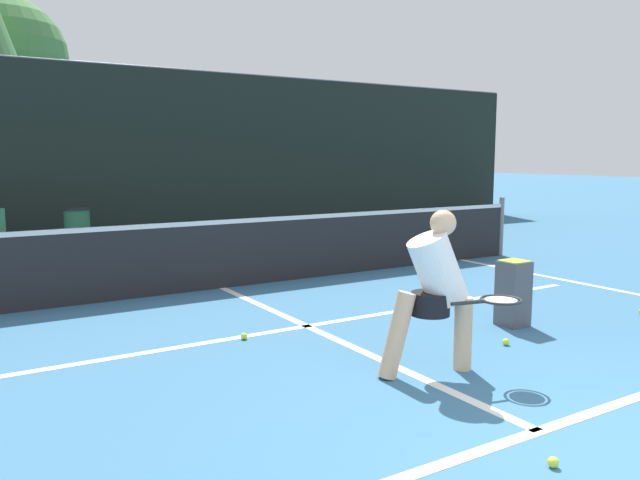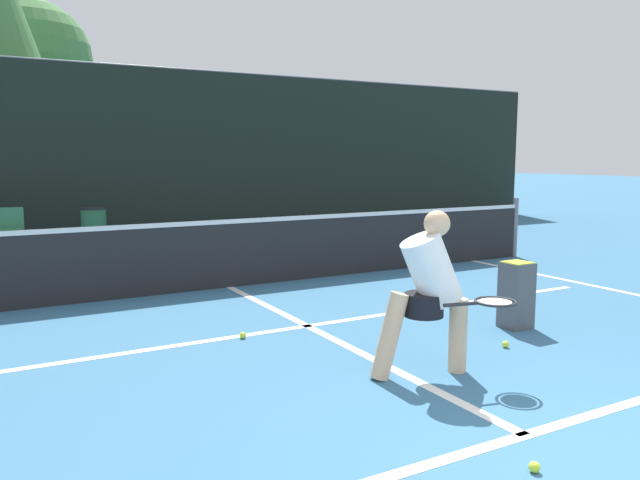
# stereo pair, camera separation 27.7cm
# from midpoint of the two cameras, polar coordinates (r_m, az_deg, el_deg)

# --- Properties ---
(court_baseline_near) EXTENTS (11.00, 0.10, 0.01)m
(court_baseline_near) POSITION_cam_midpoint_polar(r_m,az_deg,el_deg) (4.51, 20.00, -16.43)
(court_baseline_near) COLOR white
(court_baseline_near) RESTS_ON ground
(court_service_line) EXTENTS (8.25, 0.10, 0.01)m
(court_service_line) POSITION_cam_midpoint_polar(r_m,az_deg,el_deg) (6.75, 0.01, -7.87)
(court_service_line) COLOR white
(court_service_line) RESTS_ON ground
(court_center_mark) EXTENTS (0.10, 5.34, 0.01)m
(court_center_mark) POSITION_cam_midpoint_polar(r_m,az_deg,el_deg) (6.45, 1.60, -8.61)
(court_center_mark) COLOR white
(court_center_mark) RESTS_ON ground
(court_sideline_right) EXTENTS (0.10, 6.34, 0.01)m
(court_sideline_right) POSITION_cam_midpoint_polar(r_m,az_deg,el_deg) (9.52, 25.67, -4.05)
(court_sideline_right) COLOR white
(court_sideline_right) RESTS_ON ground
(net) EXTENTS (11.09, 0.09, 1.07)m
(net) POSITION_cam_midpoint_polar(r_m,az_deg,el_deg) (8.69, -7.44, -1.01)
(net) COLOR slate
(net) RESTS_ON ground
(fence_back) EXTENTS (24.00, 0.06, 3.81)m
(fence_back) POSITION_cam_midpoint_polar(r_m,az_deg,el_deg) (14.59, -16.79, 7.68)
(fence_back) COLOR black
(fence_back) RESTS_ON ground
(player_practicing) EXTENTS (1.11, 0.75, 1.38)m
(player_practicing) POSITION_cam_midpoint_polar(r_m,az_deg,el_deg) (5.23, 11.52, -4.38)
(player_practicing) COLOR #DBAD84
(player_practicing) RESTS_ON ground
(tennis_ball_scattered_1) EXTENTS (0.07, 0.07, 0.07)m
(tennis_ball_scattered_1) POSITION_cam_midpoint_polar(r_m,az_deg,el_deg) (6.31, 17.83, -9.07)
(tennis_ball_scattered_1) COLOR #D1E033
(tennis_ball_scattered_1) RESTS_ON ground
(tennis_ball_scattered_3) EXTENTS (0.07, 0.07, 0.07)m
(tennis_ball_scattered_3) POSITION_cam_midpoint_polar(r_m,az_deg,el_deg) (6.34, -5.82, -8.67)
(tennis_ball_scattered_3) COLOR #D1E033
(tennis_ball_scattered_3) RESTS_ON ground
(tennis_ball_scattered_4) EXTENTS (0.07, 0.07, 0.07)m
(tennis_ball_scattered_4) POSITION_cam_midpoint_polar(r_m,az_deg,el_deg) (4.06, 20.99, -18.83)
(tennis_ball_scattered_4) COLOR #D1E033
(tennis_ball_scattered_4) RESTS_ON ground
(ball_hopper) EXTENTS (0.28, 0.28, 0.71)m
(ball_hopper) POSITION_cam_midpoint_polar(r_m,az_deg,el_deg) (6.98, 18.61, -4.65)
(ball_hopper) COLOR #4C4C51
(ball_hopper) RESTS_ON ground
(trash_bin) EXTENTS (0.51, 0.51, 0.80)m
(trash_bin) POSITION_cam_midpoint_polar(r_m,az_deg,el_deg) (13.23, -19.40, 1.11)
(trash_bin) COLOR #28603D
(trash_bin) RESTS_ON ground
(parked_car) EXTENTS (1.62, 4.64, 1.33)m
(parked_car) POSITION_cam_midpoint_polar(r_m,az_deg,el_deg) (18.12, -8.17, 3.63)
(parked_car) COLOR navy
(parked_car) RESTS_ON ground
(tree_east) EXTENTS (4.07, 4.07, 7.15)m
(tree_east) POSITION_cam_midpoint_polar(r_m,az_deg,el_deg) (24.32, -24.64, 14.77)
(tree_east) COLOR brown
(tree_east) RESTS_ON ground
(building_far) EXTENTS (36.00, 2.40, 4.51)m
(building_far) POSITION_cam_midpoint_polar(r_m,az_deg,el_deg) (29.41, -23.25, 7.91)
(building_far) COLOR #B2ADA3
(building_far) RESTS_ON ground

